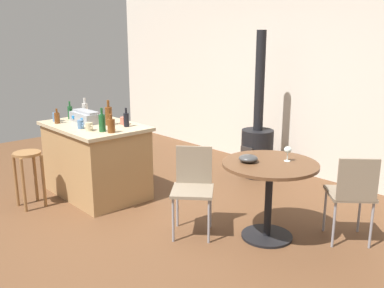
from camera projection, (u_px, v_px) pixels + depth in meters
The scene contains 22 objects.
ground_plane at pixel (125, 222), 4.51m from camera, with size 8.80×8.80×0.00m, color brown.
back_wall at pixel (291, 77), 6.04m from camera, with size 8.00×0.10×2.70m, color beige.
kitchen_island at pixel (96, 160), 5.21m from camera, with size 1.30×0.87×0.89m.
wooden_stool at pixel (28, 168), 4.83m from camera, with size 0.31×0.31×0.65m.
dining_table at pixel (269, 181), 4.04m from camera, with size 0.91×0.91×0.77m.
folding_chair_near at pixel (352, 192), 3.95m from camera, with size 0.57×0.57×0.87m.
folding_chair_far at pixel (193, 184), 4.19m from camera, with size 0.57×0.57×0.86m.
wood_stove at pixel (257, 142), 5.87m from camera, with size 0.44×0.45×1.99m.
toolbox at pixel (86, 117), 5.22m from camera, with size 0.45×0.24×0.14m.
bottle_0 at pixel (109, 115), 5.05m from camera, with size 0.08×0.08×0.30m.
bottle_1 at pixel (57, 118), 5.15m from camera, with size 0.07×0.07×0.18m.
bottle_2 at pixel (102, 122), 4.70m from camera, with size 0.07×0.07×0.27m.
bottle_3 at pixel (126, 119), 4.96m from camera, with size 0.06×0.06×0.22m.
bottle_4 at pixel (111, 126), 4.66m from camera, with size 0.08×0.08×0.21m.
bottle_5 at pixel (70, 112), 5.42m from camera, with size 0.06×0.06×0.23m.
bottle_6 at pixel (85, 110), 5.54m from camera, with size 0.07×0.07×0.25m.
cup_0 at pixel (81, 124), 4.86m from camera, with size 0.11×0.07×0.10m.
cup_1 at pixel (56, 117), 5.28m from camera, with size 0.12×0.09×0.11m.
cup_2 at pixel (89, 127), 4.76m from camera, with size 0.12×0.08×0.09m.
cup_3 at pixel (124, 121), 5.10m from camera, with size 0.12×0.09×0.09m.
wine_glass at pixel (288, 150), 4.02m from camera, with size 0.07×0.07×0.14m.
serving_bowl at pixel (248, 158), 4.01m from camera, with size 0.18×0.18×0.07m, color #383838.
Camera 1 is at (3.56, -2.27, 1.93)m, focal length 39.79 mm.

